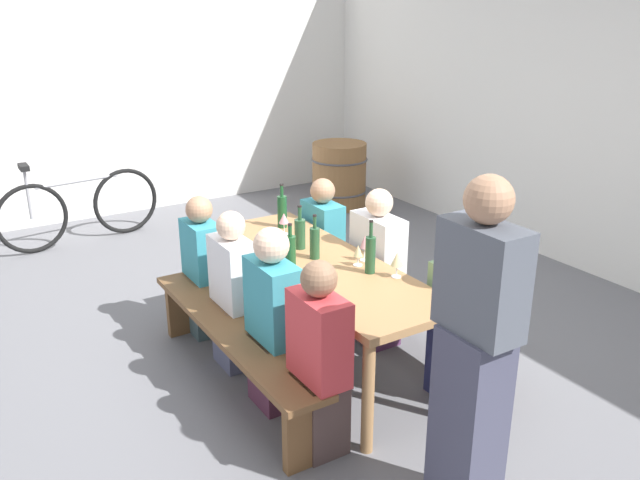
{
  "coord_description": "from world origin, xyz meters",
  "views": [
    {
      "loc": [
        3.42,
        -2.12,
        2.37
      ],
      "look_at": [
        0.0,
        0.0,
        0.9
      ],
      "focal_mm": 36.92,
      "sensor_mm": 36.0,
      "label": 1
    }
  ],
  "objects_px": {
    "wine_bottle_1": "(300,233)",
    "seated_guest_far_0": "(323,247)",
    "tasting_table": "(320,273)",
    "seated_guest_near_3": "(319,364)",
    "seated_guest_far_2": "(458,321)",
    "wine_bottle_3": "(290,253)",
    "wine_barrel": "(339,175)",
    "seated_guest_near_0": "(203,270)",
    "bench_near": "(232,340)",
    "bench_far": "(396,294)",
    "seated_guest_near_1": "(234,295)",
    "wine_bottle_0": "(315,242)",
    "wine_bottle_4": "(370,254)",
    "seated_guest_near_2": "(273,323)",
    "wine_glass_1": "(284,219)",
    "wine_glass_2": "(365,243)",
    "wine_glass_0": "(358,252)",
    "parked_bicycle_0": "(79,208)",
    "standing_host": "(474,363)",
    "seated_guest_far_1": "(377,272)",
    "wine_bottle_2": "(282,211)",
    "wine_glass_3": "(397,260)"
  },
  "relations": [
    {
      "from": "wine_bottle_4",
      "to": "wine_bottle_2",
      "type": "bearing_deg",
      "value": -177.63
    },
    {
      "from": "wine_barrel",
      "to": "wine_glass_3",
      "type": "bearing_deg",
      "value": -28.29
    },
    {
      "from": "bench_far",
      "to": "seated_guest_near_1",
      "type": "distance_m",
      "value": 1.2
    },
    {
      "from": "standing_host",
      "to": "bench_far",
      "type": "bearing_deg",
      "value": -27.27
    },
    {
      "from": "seated_guest_far_2",
      "to": "bench_far",
      "type": "bearing_deg",
      "value": -100.64
    },
    {
      "from": "wine_barrel",
      "to": "wine_bottle_2",
      "type": "bearing_deg",
      "value": -41.58
    },
    {
      "from": "wine_bottle_2",
      "to": "seated_guest_near_3",
      "type": "distance_m",
      "value": 1.7
    },
    {
      "from": "standing_host",
      "to": "bench_near",
      "type": "bearing_deg",
      "value": 17.15
    },
    {
      "from": "wine_bottle_2",
      "to": "seated_guest_far_1",
      "type": "bearing_deg",
      "value": 28.24
    },
    {
      "from": "tasting_table",
      "to": "seated_guest_near_3",
      "type": "height_order",
      "value": "seated_guest_near_3"
    },
    {
      "from": "wine_bottle_3",
      "to": "wine_glass_0",
      "type": "xyz_separation_m",
      "value": [
        0.15,
        0.42,
        -0.03
      ]
    },
    {
      "from": "tasting_table",
      "to": "wine_glass_0",
      "type": "relative_size",
      "value": 14.78
    },
    {
      "from": "wine_bottle_1",
      "to": "seated_guest_far_0",
      "type": "distance_m",
      "value": 0.78
    },
    {
      "from": "bench_near",
      "to": "tasting_table",
      "type": "bearing_deg",
      "value": 90.0
    },
    {
      "from": "seated_guest_near_1",
      "to": "seated_guest_near_0",
      "type": "bearing_deg",
      "value": 90.0
    },
    {
      "from": "wine_glass_2",
      "to": "seated_guest_near_3",
      "type": "relative_size",
      "value": 0.16
    },
    {
      "from": "wine_bottle_1",
      "to": "bench_far",
      "type": "bearing_deg",
      "value": 66.43
    },
    {
      "from": "seated_guest_near_0",
      "to": "seated_guest_near_3",
      "type": "bearing_deg",
      "value": -90.0
    },
    {
      "from": "wine_bottle_0",
      "to": "seated_guest_near_0",
      "type": "relative_size",
      "value": 0.29
    },
    {
      "from": "wine_bottle_3",
      "to": "standing_host",
      "type": "bearing_deg",
      "value": 3.12
    },
    {
      "from": "wine_bottle_3",
      "to": "wine_barrel",
      "type": "relative_size",
      "value": 0.42
    },
    {
      "from": "wine_bottle_4",
      "to": "wine_glass_2",
      "type": "relative_size",
      "value": 1.95
    },
    {
      "from": "wine_bottle_1",
      "to": "seated_guest_far_0",
      "type": "bearing_deg",
      "value": 134.95
    },
    {
      "from": "seated_guest_far_0",
      "to": "seated_guest_far_2",
      "type": "relative_size",
      "value": 0.98
    },
    {
      "from": "wine_glass_1",
      "to": "wine_glass_2",
      "type": "bearing_deg",
      "value": 15.22
    },
    {
      "from": "seated_guest_far_1",
      "to": "parked_bicycle_0",
      "type": "bearing_deg",
      "value": -67.97
    },
    {
      "from": "seated_guest_near_1",
      "to": "wine_barrel",
      "type": "height_order",
      "value": "seated_guest_near_1"
    },
    {
      "from": "wine_bottle_4",
      "to": "seated_guest_near_2",
      "type": "distance_m",
      "value": 0.75
    },
    {
      "from": "wine_bottle_1",
      "to": "wine_glass_3",
      "type": "height_order",
      "value": "wine_bottle_1"
    },
    {
      "from": "wine_bottle_1",
      "to": "seated_guest_far_1",
      "type": "relative_size",
      "value": 0.27
    },
    {
      "from": "seated_guest_near_1",
      "to": "seated_guest_near_3",
      "type": "height_order",
      "value": "seated_guest_near_3"
    },
    {
      "from": "seated_guest_near_1",
      "to": "seated_guest_near_3",
      "type": "bearing_deg",
      "value": -90.0
    },
    {
      "from": "wine_glass_0",
      "to": "seated_guest_near_2",
      "type": "xyz_separation_m",
      "value": [
        0.09,
        -0.67,
        -0.29
      ]
    },
    {
      "from": "parked_bicycle_0",
      "to": "wine_glass_1",
      "type": "bearing_deg",
      "value": -78.95
    },
    {
      "from": "seated_guest_near_1",
      "to": "seated_guest_near_2",
      "type": "distance_m",
      "value": 0.56
    },
    {
      "from": "wine_bottle_4",
      "to": "seated_guest_near_3",
      "type": "relative_size",
      "value": 0.31
    },
    {
      "from": "tasting_table",
      "to": "seated_guest_far_0",
      "type": "xyz_separation_m",
      "value": [
        -0.77,
        0.5,
        -0.16
      ]
    },
    {
      "from": "seated_guest_far_2",
      "to": "wine_bottle_3",
      "type": "bearing_deg",
      "value": -45.17
    },
    {
      "from": "wine_bottle_3",
      "to": "wine_bottle_4",
      "type": "bearing_deg",
      "value": 55.71
    },
    {
      "from": "tasting_table",
      "to": "bench_near",
      "type": "height_order",
      "value": "tasting_table"
    },
    {
      "from": "wine_bottle_1",
      "to": "seated_guest_far_2",
      "type": "bearing_deg",
      "value": 24.5
    },
    {
      "from": "wine_glass_1",
      "to": "wine_barrel",
      "type": "height_order",
      "value": "wine_glass_1"
    },
    {
      "from": "wine_glass_0",
      "to": "seated_guest_far_1",
      "type": "bearing_deg",
      "value": 124.64
    },
    {
      "from": "wine_bottle_2",
      "to": "seated_guest_near_2",
      "type": "bearing_deg",
      "value": -31.5
    },
    {
      "from": "wine_glass_0",
      "to": "seated_guest_near_1",
      "type": "bearing_deg",
      "value": -124.95
    },
    {
      "from": "wine_glass_0",
      "to": "seated_guest_near_3",
      "type": "relative_size",
      "value": 0.12
    },
    {
      "from": "seated_guest_near_1",
      "to": "parked_bicycle_0",
      "type": "height_order",
      "value": "seated_guest_near_1"
    },
    {
      "from": "seated_guest_near_0",
      "to": "standing_host",
      "type": "xyz_separation_m",
      "value": [
        2.41,
        0.34,
        0.33
      ]
    },
    {
      "from": "bench_near",
      "to": "wine_glass_0",
      "type": "relative_size",
      "value": 14.07
    },
    {
      "from": "seated_guest_near_1",
      "to": "wine_bottle_3",
      "type": "bearing_deg",
      "value": -51.92
    }
  ]
}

